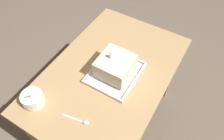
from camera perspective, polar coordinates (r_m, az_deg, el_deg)
name	(u,v)px	position (r m, az deg, el deg)	size (l,w,h in m)	color
ground_plane	(110,119)	(1.94, -0.61, -12.96)	(8.00, 8.00, 0.00)	#6B5B4C
dining_table	(109,81)	(1.43, -0.81, -3.04)	(1.11, 0.72, 0.69)	tan
foil_tray	(115,73)	(1.34, 0.87, -0.86)	(0.33, 0.28, 0.02)	silver
birthday_cake	(115,66)	(1.28, 0.91, 1.13)	(0.20, 0.20, 0.16)	beige
bowl_stack	(33,99)	(1.28, -20.34, -7.21)	(0.13, 0.13, 0.13)	silver
serving_spoon_near_tray	(82,121)	(1.18, -8.02, -13.33)	(0.05, 0.16, 0.01)	silver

